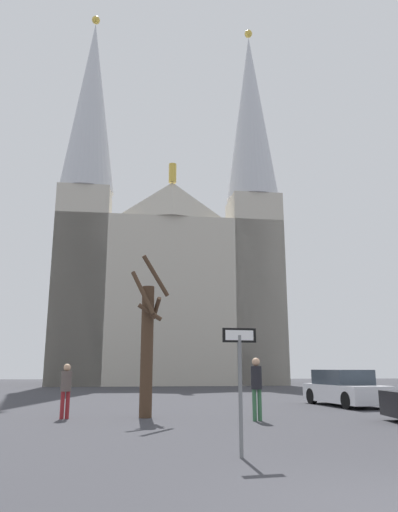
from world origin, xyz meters
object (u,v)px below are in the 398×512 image
Objects in this scene: pedestrian_walking at (256,382)px; pedestrian_standing at (66,385)px; one_way_arrow_sign at (240,373)px; bare_tree at (147,343)px; parked_car_far_white at (345,389)px; cathedral at (168,273)px.

pedestrian_walking is 1.11× the size of pedestrian_standing.
one_way_arrow_sign is at bearing -104.61° from pedestrian_walking.
bare_tree reaches higher than parked_car_far_white.
parked_car_far_white is 2.46× the size of pedestrian_walking.
pedestrian_walking is at bearing 75.39° from one_way_arrow_sign.
parked_car_far_white is at bearing 47.59° from pedestrian_walking.
pedestrian_walking reaches higher than parked_car_far_white.
pedestrian_walking is at bearing -10.76° from pedestrian_standing.
pedestrian_walking is 5.78m from pedestrian_standing.
bare_tree is at bearing -153.56° from parked_car_far_white.
cathedral is 32.93m from pedestrian_walking.
one_way_arrow_sign is 12.45m from parked_car_far_white.
parked_car_far_white is 2.72× the size of pedestrian_standing.
one_way_arrow_sign reaches higher than pedestrian_standing.
bare_tree reaches higher than pedestrian_standing.
bare_tree is 3.10× the size of pedestrian_standing.
bare_tree is 2.80× the size of pedestrian_walking.
pedestrian_standing is at bearing -97.06° from cathedral.
parked_car_far_white is 11.15m from pedestrian_standing.
parked_car_far_white is at bearing 21.38° from pedestrian_standing.
one_way_arrow_sign is 5.85m from pedestrian_walking.
pedestrian_walking is at bearing -86.53° from cathedral.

